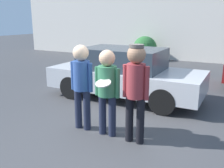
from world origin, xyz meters
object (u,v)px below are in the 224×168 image
Objects in this scene: person_left at (82,80)px; person_middle_with_frisbee at (107,85)px; person_right at (136,84)px; shrub at (145,48)px; parked_car_near at (125,73)px.

person_middle_with_frisbee is at bearing -1.74° from person_left.
shrub is at bearing 109.56° from person_right.
person_left is 9.47m from shrub.
person_left is 0.40× the size of parked_car_near.
parked_car_near is at bearing 119.11° from person_right.
person_left is 1.32× the size of shrub.
person_middle_with_frisbee is 2.51m from parked_car_near.
parked_car_near is (-0.13, 2.36, -0.33)m from person_left.
person_left is 1.21m from person_right.
person_right is (1.21, -0.05, 0.06)m from person_left.
person_left is 1.04× the size of person_middle_with_frisbee.
person_middle_with_frisbee is 0.93× the size of person_right.
person_right reaches higher than shrub.
person_middle_with_frisbee is (0.61, -0.02, -0.04)m from person_left.
shrub is at bearing 105.88° from parked_car_near.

